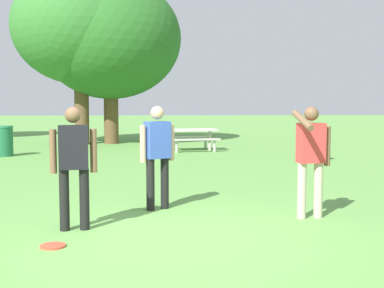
{
  "coord_description": "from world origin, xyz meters",
  "views": [
    {
      "loc": [
        0.05,
        -6.28,
        1.7
      ],
      "look_at": [
        0.53,
        2.23,
        1.0
      ],
      "focal_mm": 47.62,
      "sensor_mm": 36.0,
      "label": 1
    }
  ],
  "objects_px": {
    "frisbee": "(53,246)",
    "tree_broad_center": "(80,28)",
    "person_thrower": "(311,153)",
    "trash_can_further_along": "(4,141)",
    "person_bystander": "(157,150)",
    "tree_far_right": "(110,39)",
    "picnic_table_far": "(192,135)",
    "trash_can_beside_table": "(313,145)",
    "person_catcher": "(74,160)"
  },
  "relations": [
    {
      "from": "tree_broad_center",
      "to": "trash_can_beside_table",
      "type": "bearing_deg",
      "value": -40.73
    },
    {
      "from": "frisbee",
      "to": "trash_can_further_along",
      "type": "relative_size",
      "value": 0.31
    },
    {
      "from": "frisbee",
      "to": "tree_far_right",
      "type": "height_order",
      "value": "tree_far_right"
    },
    {
      "from": "person_bystander",
      "to": "person_catcher",
      "type": "bearing_deg",
      "value": -131.13
    },
    {
      "from": "trash_can_further_along",
      "to": "trash_can_beside_table",
      "type": "bearing_deg",
      "value": -12.28
    },
    {
      "from": "trash_can_beside_table",
      "to": "trash_can_further_along",
      "type": "distance_m",
      "value": 9.53
    },
    {
      "from": "person_catcher",
      "to": "tree_far_right",
      "type": "distance_m",
      "value": 14.73
    },
    {
      "from": "person_catcher",
      "to": "person_bystander",
      "type": "bearing_deg",
      "value": 48.87
    },
    {
      "from": "frisbee",
      "to": "tree_broad_center",
      "type": "distance_m",
      "value": 15.68
    },
    {
      "from": "frisbee",
      "to": "trash_can_further_along",
      "type": "distance_m",
      "value": 11.01
    },
    {
      "from": "frisbee",
      "to": "person_thrower",
      "type": "bearing_deg",
      "value": 20.68
    },
    {
      "from": "trash_can_further_along",
      "to": "tree_broad_center",
      "type": "distance_m",
      "value": 6.38
    },
    {
      "from": "trash_can_further_along",
      "to": "person_catcher",
      "type": "bearing_deg",
      "value": -68.08
    },
    {
      "from": "person_catcher",
      "to": "trash_can_beside_table",
      "type": "distance_m",
      "value": 9.31
    },
    {
      "from": "trash_can_beside_table",
      "to": "tree_far_right",
      "type": "bearing_deg",
      "value": 133.37
    },
    {
      "from": "tree_broad_center",
      "to": "person_thrower",
      "type": "bearing_deg",
      "value": -68.12
    },
    {
      "from": "person_bystander",
      "to": "frisbee",
      "type": "relative_size",
      "value": 5.52
    },
    {
      "from": "person_thrower",
      "to": "tree_broad_center",
      "type": "xyz_separation_m",
      "value": [
        -5.44,
        13.54,
        3.7
      ]
    },
    {
      "from": "frisbee",
      "to": "tree_broad_center",
      "type": "bearing_deg",
      "value": 97.6
    },
    {
      "from": "person_thrower",
      "to": "picnic_table_far",
      "type": "distance_m",
      "value": 10.51
    },
    {
      "from": "person_thrower",
      "to": "trash_can_further_along",
      "type": "xyz_separation_m",
      "value": [
        -7.18,
        9.04,
        -0.48
      ]
    },
    {
      "from": "person_thrower",
      "to": "trash_can_beside_table",
      "type": "relative_size",
      "value": 1.71
    },
    {
      "from": "person_catcher",
      "to": "picnic_table_far",
      "type": "xyz_separation_m",
      "value": [
        2.18,
        10.95,
        -0.38
      ]
    },
    {
      "from": "person_thrower",
      "to": "picnic_table_far",
      "type": "xyz_separation_m",
      "value": [
        -1.16,
        10.44,
        -0.4
      ]
    },
    {
      "from": "trash_can_further_along",
      "to": "tree_far_right",
      "type": "distance_m",
      "value": 6.74
    },
    {
      "from": "person_thrower",
      "to": "person_catcher",
      "type": "bearing_deg",
      "value": -171.35
    },
    {
      "from": "trash_can_further_along",
      "to": "frisbee",
      "type": "bearing_deg",
      "value": -70.22
    },
    {
      "from": "person_bystander",
      "to": "tree_broad_center",
      "type": "bearing_deg",
      "value": 104.01
    },
    {
      "from": "person_thrower",
      "to": "trash_can_beside_table",
      "type": "height_order",
      "value": "person_thrower"
    },
    {
      "from": "frisbee",
      "to": "tree_broad_center",
      "type": "xyz_separation_m",
      "value": [
        -1.98,
        14.84,
        4.65
      ]
    },
    {
      "from": "person_thrower",
      "to": "person_bystander",
      "type": "bearing_deg",
      "value": 161.7
    },
    {
      "from": "person_thrower",
      "to": "tree_broad_center",
      "type": "height_order",
      "value": "tree_broad_center"
    },
    {
      "from": "person_thrower",
      "to": "trash_can_beside_table",
      "type": "distance_m",
      "value": 7.35
    },
    {
      "from": "person_catcher",
      "to": "picnic_table_far",
      "type": "relative_size",
      "value": 0.85
    },
    {
      "from": "frisbee",
      "to": "trash_can_beside_table",
      "type": "height_order",
      "value": "trash_can_beside_table"
    },
    {
      "from": "tree_far_right",
      "to": "person_catcher",
      "type": "bearing_deg",
      "value": -86.2
    },
    {
      "from": "picnic_table_far",
      "to": "person_thrower",
      "type": "bearing_deg",
      "value": -83.67
    },
    {
      "from": "person_thrower",
      "to": "frisbee",
      "type": "xyz_separation_m",
      "value": [
        -3.45,
        -1.3,
        -0.95
      ]
    },
    {
      "from": "person_thrower",
      "to": "tree_far_right",
      "type": "bearing_deg",
      "value": 107.24
    },
    {
      "from": "person_catcher",
      "to": "trash_can_further_along",
      "type": "height_order",
      "value": "person_catcher"
    },
    {
      "from": "trash_can_beside_table",
      "to": "trash_can_further_along",
      "type": "xyz_separation_m",
      "value": [
        -9.31,
        2.03,
        0.0
      ]
    },
    {
      "from": "person_thrower",
      "to": "frisbee",
      "type": "height_order",
      "value": "person_thrower"
    },
    {
      "from": "person_thrower",
      "to": "trash_can_further_along",
      "type": "height_order",
      "value": "person_thrower"
    },
    {
      "from": "picnic_table_far",
      "to": "trash_can_further_along",
      "type": "relative_size",
      "value": 2.02
    },
    {
      "from": "person_bystander",
      "to": "tree_broad_center",
      "type": "distance_m",
      "value": 13.7
    },
    {
      "from": "trash_can_further_along",
      "to": "person_bystander",
      "type": "bearing_deg",
      "value": -59.28
    },
    {
      "from": "person_bystander",
      "to": "frisbee",
      "type": "bearing_deg",
      "value": -120.64
    },
    {
      "from": "frisbee",
      "to": "tree_broad_center",
      "type": "height_order",
      "value": "tree_broad_center"
    },
    {
      "from": "person_bystander",
      "to": "trash_can_further_along",
      "type": "relative_size",
      "value": 1.71
    },
    {
      "from": "picnic_table_far",
      "to": "trash_can_further_along",
      "type": "xyz_separation_m",
      "value": [
        -6.02,
        -1.39,
        -0.08
      ]
    }
  ]
}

